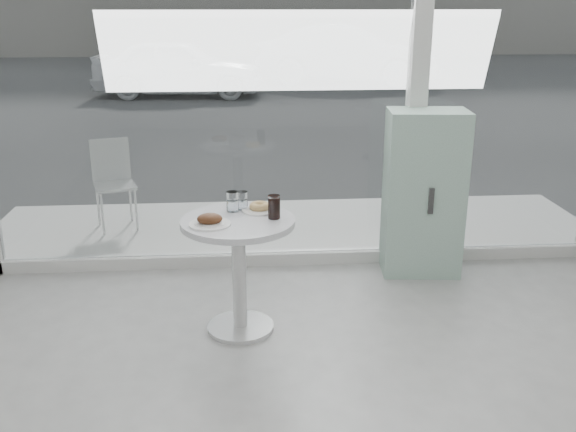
{
  "coord_description": "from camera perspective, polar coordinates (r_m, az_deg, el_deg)",
  "views": [
    {
      "loc": [
        -0.48,
        -1.9,
        2.07
      ],
      "look_at": [
        -0.2,
        1.7,
        0.85
      ],
      "focal_mm": 40.0,
      "sensor_mm": 36.0,
      "label": 1
    }
  ],
  "objects": [
    {
      "name": "water_tumbler_b",
      "position": [
        4.19,
        -4.09,
        1.29
      ],
      "size": [
        0.07,
        0.07,
        0.12
      ],
      "color": "white",
      "rests_on": "main_table"
    },
    {
      "name": "storefront",
      "position": [
        4.94,
        2.07,
        14.48
      ],
      "size": [
        5.0,
        0.14,
        3.0
      ],
      "color": "silver",
      "rests_on": "ground"
    },
    {
      "name": "room_shell",
      "position": [
        1.43,
        15.47,
        11.54
      ],
      "size": [
        6.0,
        6.0,
        6.0
      ],
      "color": "silver",
      "rests_on": "ground"
    },
    {
      "name": "mint_cabinet",
      "position": [
        5.09,
        11.94,
        2.0
      ],
      "size": [
        0.63,
        0.45,
        1.29
      ],
      "rotation": [
        0.0,
        0.0,
        -0.1
      ],
      "color": "#83A794",
      "rests_on": "ground"
    },
    {
      "name": "water_tumbler_a",
      "position": [
        4.15,
        -4.95,
        1.19
      ],
      "size": [
        0.08,
        0.08,
        0.13
      ],
      "color": "white",
      "rests_on": "main_table"
    },
    {
      "name": "car_silver",
      "position": [
        17.13,
        5.26,
        14.11
      ],
      "size": [
        4.77,
        2.56,
        1.49
      ],
      "primitive_type": "imported",
      "rotation": [
        0.0,
        0.0,
        1.34
      ],
      "color": "#96989D",
      "rests_on": "street"
    },
    {
      "name": "patio_chair",
      "position": [
        6.13,
        -15.25,
        3.28
      ],
      "size": [
        0.45,
        0.45,
        0.82
      ],
      "rotation": [
        0.0,
        0.0,
        0.32
      ],
      "color": "silver",
      "rests_on": "patio_deck"
    },
    {
      "name": "car_white",
      "position": [
        15.01,
        -9.71,
        12.89
      ],
      "size": [
        3.87,
        1.81,
        1.28
      ],
      "primitive_type": "imported",
      "rotation": [
        0.0,
        0.0,
        1.49
      ],
      "color": "white",
      "rests_on": "street"
    },
    {
      "name": "plate_fritter",
      "position": [
        3.92,
        -6.91,
        -0.4
      ],
      "size": [
        0.26,
        0.26,
        0.07
      ],
      "color": "white",
      "rests_on": "main_table"
    },
    {
      "name": "main_table",
      "position": [
        4.09,
        -4.41,
        -3.19
      ],
      "size": [
        0.72,
        0.72,
        0.77
      ],
      "color": "silver",
      "rests_on": "ground"
    },
    {
      "name": "street",
      "position": [
        18.03,
        -2.93,
        11.99
      ],
      "size": [
        40.0,
        24.0,
        0.0
      ],
      "primitive_type": "cube",
      "color": "#353535",
      "rests_on": "ground"
    },
    {
      "name": "plate_donut",
      "position": [
        4.16,
        -2.54,
        0.73
      ],
      "size": [
        0.23,
        0.23,
        0.06
      ],
      "color": "white",
      "rests_on": "main_table"
    },
    {
      "name": "cola_glass",
      "position": [
        4.0,
        -1.25,
        0.78
      ],
      "size": [
        0.08,
        0.08,
        0.15
      ],
      "color": "white",
      "rests_on": "main_table"
    },
    {
      "name": "patio_deck",
      "position": [
        6.07,
        0.36,
        -1.03
      ],
      "size": [
        5.6,
        1.6,
        0.05
      ],
      "primitive_type": "cube",
      "color": "silver",
      "rests_on": "ground"
    }
  ]
}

